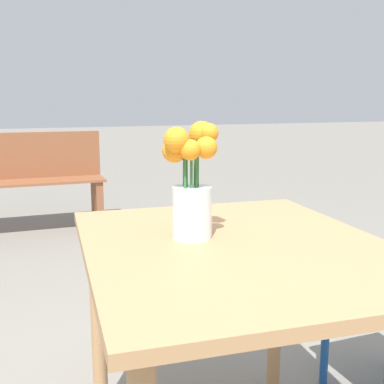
{
  "coord_description": "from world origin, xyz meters",
  "views": [
    {
      "loc": [
        -0.55,
        -1.1,
        1.12
      ],
      "look_at": [
        -0.09,
        0.09,
        0.88
      ],
      "focal_mm": 45.0,
      "sensor_mm": 36.0,
      "label": 1
    }
  ],
  "objects": [
    {
      "name": "flower_vase",
      "position": [
        -0.09,
        0.08,
        0.89
      ],
      "size": [
        0.16,
        0.15,
        0.32
      ],
      "color": "silver",
      "rests_on": "table_front"
    },
    {
      "name": "bench_near",
      "position": [
        -0.57,
        3.24,
        0.46
      ],
      "size": [
        1.66,
        0.39,
        0.85
      ],
      "color": "brown",
      "rests_on": "ground_plane"
    },
    {
      "name": "table_front",
      "position": [
        0.0,
        -0.0,
        0.64
      ],
      "size": [
        0.87,
        1.02,
        0.75
      ],
      "color": "tan",
      "rests_on": "ground_plane"
    }
  ]
}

